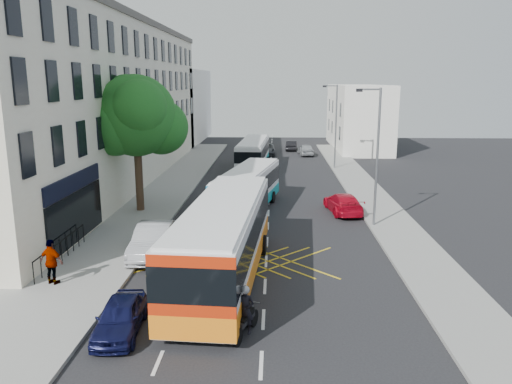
# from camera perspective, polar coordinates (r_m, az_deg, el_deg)

# --- Properties ---
(ground) EXTENTS (120.00, 120.00, 0.00)m
(ground) POSITION_cam_1_polar(r_m,az_deg,el_deg) (18.81, 0.85, -14.35)
(ground) COLOR black
(ground) RESTS_ON ground
(pavement_left) EXTENTS (5.00, 70.00, 0.15)m
(pavement_left) POSITION_cam_1_polar(r_m,az_deg,el_deg) (34.04, -13.03, -2.10)
(pavement_left) COLOR gray
(pavement_left) RESTS_ON ground
(pavement_right) EXTENTS (3.00, 70.00, 0.15)m
(pavement_right) POSITION_cam_1_polar(r_m,az_deg,el_deg) (33.64, 14.33, -2.34)
(pavement_right) COLOR gray
(pavement_right) RESTS_ON ground
(terrace_main) EXTENTS (8.30, 45.00, 13.50)m
(terrace_main) POSITION_cam_1_polar(r_m,az_deg,el_deg) (43.71, -17.31, 9.73)
(terrace_main) COLOR beige
(terrace_main) RESTS_ON ground
(terrace_far) EXTENTS (8.00, 20.00, 10.00)m
(terrace_far) POSITION_cam_1_polar(r_m,az_deg,el_deg) (73.27, -9.32, 9.69)
(terrace_far) COLOR silver
(terrace_far) RESTS_ON ground
(building_right) EXTENTS (6.00, 18.00, 8.00)m
(building_right) POSITION_cam_1_polar(r_m,az_deg,el_deg) (65.79, 11.55, 8.41)
(building_right) COLOR silver
(building_right) RESTS_ON ground
(street_tree) EXTENTS (6.30, 5.70, 8.80)m
(street_tree) POSITION_cam_1_polar(r_m,az_deg,el_deg) (33.02, -13.60, 8.38)
(street_tree) COLOR #382619
(street_tree) RESTS_ON pavement_left
(lamp_near) EXTENTS (1.45, 0.15, 8.00)m
(lamp_near) POSITION_cam_1_polar(r_m,az_deg,el_deg) (29.61, 13.53, 4.67)
(lamp_near) COLOR slate
(lamp_near) RESTS_ON pavement_right
(lamp_far) EXTENTS (1.45, 0.15, 8.00)m
(lamp_far) POSITION_cam_1_polar(r_m,az_deg,el_deg) (49.27, 9.01, 7.90)
(lamp_far) COLOR slate
(lamp_far) RESTS_ON pavement_right
(railings) EXTENTS (0.08, 5.60, 1.14)m
(railings) POSITION_cam_1_polar(r_m,az_deg,el_deg) (25.47, -21.37, -6.14)
(railings) COLOR black
(railings) RESTS_ON pavement_left
(bus_near) EXTENTS (3.68, 12.49, 3.47)m
(bus_near) POSITION_cam_1_polar(r_m,az_deg,el_deg) (21.63, -3.70, -5.46)
(bus_near) COLOR silver
(bus_near) RESTS_ON ground
(bus_mid) EXTENTS (4.25, 10.42, 2.85)m
(bus_mid) POSITION_cam_1_polar(r_m,az_deg,el_deg) (32.94, -0.98, 0.30)
(bus_mid) COLOR silver
(bus_mid) RESTS_ON ground
(bus_far) EXTENTS (2.99, 10.43, 2.90)m
(bus_far) POSITION_cam_1_polar(r_m,az_deg,el_deg) (48.86, -0.32, 4.37)
(bus_far) COLOR silver
(bus_far) RESTS_ON ground
(motorbike) EXTENTS (0.84, 2.00, 1.84)m
(motorbike) POSITION_cam_1_polar(r_m,az_deg,el_deg) (17.34, -1.18, -13.62)
(motorbike) COLOR black
(motorbike) RESTS_ON ground
(parked_car_blue) EXTENTS (1.67, 3.66, 1.22)m
(parked_car_blue) POSITION_cam_1_polar(r_m,az_deg,el_deg) (18.25, -15.26, -13.58)
(parked_car_blue) COLOR #0D0F36
(parked_car_blue) RESTS_ON ground
(parked_car_silver) EXTENTS (1.74, 4.82, 1.58)m
(parked_car_silver) POSITION_cam_1_polar(r_m,az_deg,el_deg) (25.35, -11.62, -5.43)
(parked_car_silver) COLOR #A2A5AA
(parked_car_silver) RESTS_ON ground
(red_hatchback) EXTENTS (2.42, 4.71, 1.31)m
(red_hatchback) POSITION_cam_1_polar(r_m,az_deg,el_deg) (33.30, 9.92, -1.26)
(red_hatchback) COLOR red
(red_hatchback) RESTS_ON ground
(distant_car_grey) EXTENTS (2.38, 4.87, 1.33)m
(distant_car_grey) POSITION_cam_1_polar(r_m,az_deg,el_deg) (58.90, 1.07, 4.94)
(distant_car_grey) COLOR #46494F
(distant_car_grey) RESTS_ON ground
(distant_car_silver) EXTENTS (1.88, 4.03, 1.34)m
(distant_car_silver) POSITION_cam_1_polar(r_m,az_deg,el_deg) (58.67, 5.70, 4.85)
(distant_car_silver) COLOR #999CA0
(distant_car_silver) RESTS_ON ground
(distant_car_dark) EXTENTS (1.57, 3.75, 1.21)m
(distant_car_dark) POSITION_cam_1_polar(r_m,az_deg,el_deg) (62.75, 4.08, 5.32)
(distant_car_dark) COLOR black
(distant_car_dark) RESTS_ON ground
(pedestrian_far) EXTENTS (1.23, 0.81, 1.95)m
(pedestrian_far) POSITION_cam_1_polar(r_m,az_deg,el_deg) (22.71, -22.32, -7.40)
(pedestrian_far) COLOR gray
(pedestrian_far) RESTS_ON pavement_left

